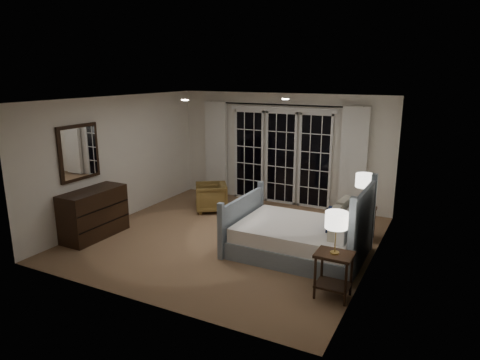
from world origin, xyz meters
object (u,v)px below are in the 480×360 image
at_px(lamp_right, 365,181).
at_px(bed, 302,237).
at_px(nightstand_left, 334,268).
at_px(lamp_left, 336,221).
at_px(nightstand_right, 362,218).
at_px(armchair, 211,197).
at_px(dresser, 94,213).

bearing_deg(lamp_right, bed, -121.87).
bearing_deg(bed, nightstand_left, -53.41).
bearing_deg(lamp_left, nightstand_left, 90.00).
relative_size(nightstand_right, lamp_left, 1.03).
bearing_deg(lamp_left, bed, 126.59).
bearing_deg(armchair, dresser, -60.09).
bearing_deg(nightstand_left, lamp_left, -90.00).
relative_size(armchair, dresser, 0.54).
bearing_deg(lamp_left, armchair, 144.17).
bearing_deg(bed, lamp_right, 58.13).
distance_m(bed, nightstand_right, 1.38).
relative_size(nightstand_left, lamp_left, 1.10).
distance_m(lamp_right, armchair, 3.35).
height_order(nightstand_right, dresser, dresser).
relative_size(nightstand_left, lamp_right, 1.02).
relative_size(nightstand_right, lamp_right, 0.95).
distance_m(bed, armchair, 2.84).
xyz_separation_m(nightstand_right, lamp_right, (-0.00, -0.00, 0.70)).
relative_size(nightstand_left, dresser, 0.51).
height_order(bed, lamp_left, bed).
bearing_deg(armchair, nightstand_left, 20.49).
bearing_deg(lamp_right, armchair, 177.65).
relative_size(lamp_left, armchair, 0.85).
xyz_separation_m(lamp_left, lamp_right, (-0.11, 2.29, -0.00)).
distance_m(nightstand_left, lamp_right, 2.39).
xyz_separation_m(nightstand_right, dresser, (-4.38, -2.13, 0.06)).
bearing_deg(armchair, lamp_left, 20.49).
bearing_deg(nightstand_left, armchair, 144.17).
bearing_deg(lamp_right, nightstand_left, -87.35).
height_order(nightstand_left, nightstand_right, nightstand_left).
bearing_deg(bed, dresser, -165.24).
relative_size(nightstand_right, dresser, 0.47).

